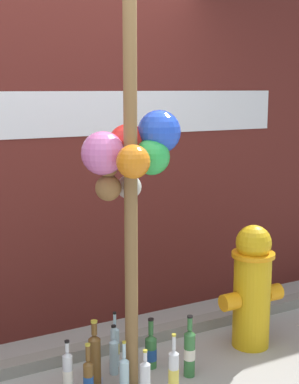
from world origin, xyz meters
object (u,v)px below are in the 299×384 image
bottle_2 (124,373)px  bottle_8 (151,350)px  bottle_9 (190,352)px  bottle_1 (88,379)px  fire_hydrant (252,286)px  bottle_4 (114,354)px  bottle_0 (115,346)px  memorial_post (131,124)px  bottle_3 (95,357)px  bottle_6 (174,374)px  bottle_7 (68,375)px

bottle_2 → bottle_8: size_ratio=0.95×
bottle_2 → bottle_9: 0.44m
bottle_1 → bottle_8: (0.50, 0.16, -0.01)m
fire_hydrant → bottle_8: (-0.76, 0.06, -0.32)m
bottle_4 → bottle_0: bearing=60.8°
memorial_post → bottle_2: (-0.10, -0.08, -1.46)m
bottle_1 → bottle_3: (0.10, 0.15, 0.04)m
bottle_8 → bottle_9: bottle_9 is taller
bottle_0 → bottle_2: (-0.08, -0.31, -0.02)m
memorial_post → bottle_3: memorial_post is taller
bottle_6 → bottle_8: bottle_6 is taller
bottle_7 → bottle_8: 0.61m
fire_hydrant → bottle_0: size_ratio=2.34×
bottle_3 → bottle_7: bottle_3 is taller
bottle_6 → bottle_7: bearing=152.0°
bottle_4 → bottle_8: 0.25m
bottle_0 → bottle_1: bearing=-136.4°
fire_hydrant → bottle_9: bearing=-165.7°
memorial_post → fire_hydrant: (0.94, 0.04, -1.14)m
bottle_2 → bottle_6: 0.30m
fire_hydrant → bottle_4: (-1.01, 0.10, -0.31)m
bottle_3 → bottle_8: 0.40m
bottle_6 → bottle_2: bearing=135.1°
bottle_4 → bottle_8: size_ratio=0.97×
bottle_3 → bottle_8: bearing=2.6°
bottle_3 → bottle_1: bearing=-125.2°
memorial_post → bottle_6: memorial_post is taller
bottle_0 → bottle_8: size_ratio=1.11×
bottle_0 → bottle_9: size_ratio=0.93×
bottle_6 → bottle_7: bottle_6 is taller
fire_hydrant → bottle_8: fire_hydrant is taller
bottle_3 → bottle_4: bearing=20.7°
bottle_7 → bottle_4: bearing=21.9°
bottle_0 → bottle_8: bottle_0 is taller
bottle_2 → bottle_8: bottle_8 is taller
bottle_0 → bottle_3: size_ratio=0.90×
bottle_3 → bottle_6: bearing=-48.2°
bottle_2 → bottle_7: size_ratio=0.87×
bottle_9 → fire_hydrant: bearing=14.3°
memorial_post → bottle_0: 1.45m
bottle_2 → bottle_3: (-0.12, 0.16, 0.06)m
bottle_3 → bottle_2: bearing=-53.1°
bottle_0 → bottle_8: 0.23m
bottle_2 → bottle_3: bearing=126.9°
bottle_8 → bottle_9: 0.27m
bottle_6 → bottle_3: bearing=131.8°
bottle_2 → memorial_post: bearing=39.1°
bottle_6 → fire_hydrant: bearing=21.9°
memorial_post → bottle_1: memorial_post is taller
bottle_9 → bottle_4: bearing=148.0°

